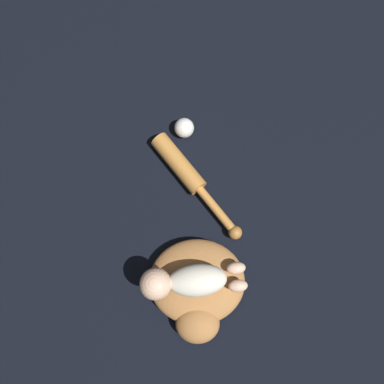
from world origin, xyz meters
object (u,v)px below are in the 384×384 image
Objects in this scene: baseball_bat at (188,175)px; baseball_glove at (197,288)px; baseball at (184,128)px; baby_figure at (185,281)px.

baseball_glove is at bearing 74.66° from baseball_bat.
baseball_bat is 0.17m from baseball.
baseball is (-0.05, -0.16, 0.00)m from baseball_bat.
baseball is (-0.14, -0.52, -0.01)m from baseball_glove.
baseball_glove is 0.37m from baseball_bat.
baby_figure is 0.53m from baseball.
baby_figure is at bearing 71.01° from baseball.
baby_figure is 4.57× the size of baseball.
baseball_glove is 5.32× the size of baseball.
baseball_glove is at bearing 132.65° from baby_figure.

